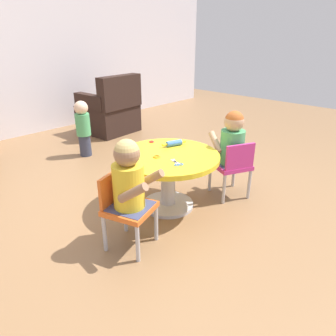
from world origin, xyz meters
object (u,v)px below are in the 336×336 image
at_px(child_chair_left, 125,206).
at_px(rolling_pin, 174,143).
at_px(seated_child_left, 129,177).
at_px(seated_child_right, 232,140).
at_px(toddler_standing, 83,127).
at_px(craft_scissors, 177,163).
at_px(armchair_dark, 110,112).
at_px(child_chair_right, 233,165).
at_px(craft_table, 168,168).

height_order(child_chair_left, rolling_pin, child_chair_left).
relative_size(seated_child_left, seated_child_right, 1.00).
distance_m(seated_child_left, rolling_pin, 0.82).
distance_m(toddler_standing, craft_scissors, 1.79).
bearing_deg(armchair_dark, child_chair_right, -101.51).
height_order(child_chair_left, armchair_dark, armchair_dark).
xyz_separation_m(craft_table, toddler_standing, (0.20, 1.57, 0.00)).
relative_size(seated_child_right, toddler_standing, 0.76).
distance_m(armchair_dark, toddler_standing, 1.01).
xyz_separation_m(child_chair_right, toddler_standing, (-0.33, 1.87, 0.05)).
bearing_deg(seated_child_right, child_chair_right, -115.93).
distance_m(child_chair_right, toddler_standing, 1.90).
bearing_deg(toddler_standing, seated_child_left, -113.56).
height_order(seated_child_right, craft_scissors, seated_child_right).
distance_m(craft_table, seated_child_left, 0.63).
xyz_separation_m(seated_child_left, child_chair_right, (1.10, -0.10, -0.23)).
xyz_separation_m(craft_table, rolling_pin, (0.19, 0.10, 0.15)).
relative_size(craft_table, toddler_standing, 1.26).
height_order(child_chair_right, armchair_dark, armchair_dark).
bearing_deg(rolling_pin, seated_child_left, -158.81).
relative_size(seated_child_right, craft_scissors, 3.58).
bearing_deg(armchair_dark, craft_scissors, -115.64).
height_order(craft_table, seated_child_right, seated_child_right).
bearing_deg(craft_scissors, child_chair_right, -10.01).
xyz_separation_m(seated_child_right, craft_scissors, (-0.64, 0.07, -0.05)).
relative_size(child_chair_left, seated_child_right, 1.05).
height_order(child_chair_left, toddler_standing, toddler_standing).
bearing_deg(child_chair_left, seated_child_left, -72.12).
distance_m(child_chair_left, child_chair_right, 1.12).
xyz_separation_m(child_chair_right, seated_child_right, (0.02, 0.04, 0.23)).
bearing_deg(armchair_dark, rolling_pin, -112.26).
bearing_deg(seated_child_left, craft_table, 18.37).
bearing_deg(armchair_dark, child_chair_left, -124.98).
distance_m(child_chair_right, seated_child_right, 0.23).
relative_size(seated_child_left, toddler_standing, 0.76).
bearing_deg(seated_child_left, child_chair_left, 107.88).
relative_size(child_chair_left, toddler_standing, 0.80).
bearing_deg(craft_scissors, rolling_pin, 45.66).
height_order(seated_child_left, child_chair_right, seated_child_left).
distance_m(toddler_standing, rolling_pin, 1.48).
height_order(armchair_dark, rolling_pin, armchair_dark).
relative_size(child_chair_left, armchair_dark, 0.63).
distance_m(craft_table, child_chair_left, 0.61).
bearing_deg(seated_child_left, armchair_dark, 55.66).
relative_size(seated_child_right, armchair_dark, 0.60).
distance_m(seated_child_right, armchair_dark, 2.46).
distance_m(craft_table, armchair_dark, 2.38).
distance_m(seated_child_left, child_chair_right, 1.13).
bearing_deg(child_chair_left, rolling_pin, 18.38).
distance_m(craft_table, child_chair_right, 0.61).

